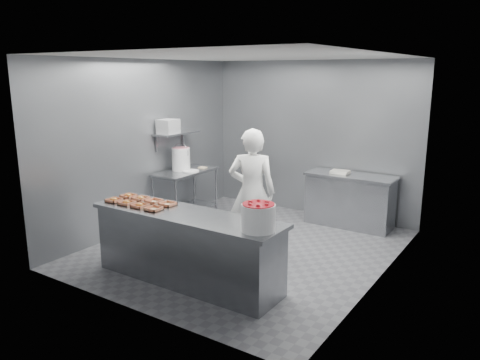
% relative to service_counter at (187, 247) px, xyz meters
% --- Properties ---
extents(floor, '(4.50, 4.50, 0.00)m').
position_rel_service_counter_xyz_m(floor, '(0.00, 1.35, -0.45)').
color(floor, '#4C4C51').
rests_on(floor, ground).
extents(ceiling, '(4.50, 4.50, 0.00)m').
position_rel_service_counter_xyz_m(ceiling, '(0.00, 1.35, 2.35)').
color(ceiling, white).
rests_on(ceiling, wall_back).
extents(wall_back, '(4.00, 0.04, 2.80)m').
position_rel_service_counter_xyz_m(wall_back, '(0.00, 3.60, 0.95)').
color(wall_back, slate).
rests_on(wall_back, ground).
extents(wall_left, '(0.04, 4.50, 2.80)m').
position_rel_service_counter_xyz_m(wall_left, '(-2.00, 1.35, 0.95)').
color(wall_left, slate).
rests_on(wall_left, ground).
extents(wall_right, '(0.04, 4.50, 2.80)m').
position_rel_service_counter_xyz_m(wall_right, '(2.00, 1.35, 0.95)').
color(wall_right, slate).
rests_on(wall_right, ground).
extents(service_counter, '(2.60, 0.70, 0.90)m').
position_rel_service_counter_xyz_m(service_counter, '(0.00, 0.00, 0.00)').
color(service_counter, slate).
rests_on(service_counter, ground).
extents(prep_table, '(0.60, 1.20, 0.90)m').
position_rel_service_counter_xyz_m(prep_table, '(-1.65, 1.95, 0.14)').
color(prep_table, slate).
rests_on(prep_table, ground).
extents(back_counter, '(1.50, 0.60, 0.90)m').
position_rel_service_counter_xyz_m(back_counter, '(0.90, 3.25, -0.00)').
color(back_counter, slate).
rests_on(back_counter, ground).
extents(wall_shelf, '(0.35, 0.90, 0.03)m').
position_rel_service_counter_xyz_m(wall_shelf, '(-1.82, 1.95, 1.10)').
color(wall_shelf, slate).
rests_on(wall_shelf, wall_left).
extents(tray_0, '(0.19, 0.18, 0.06)m').
position_rel_service_counter_xyz_m(tray_0, '(-1.14, -0.13, 0.47)').
color(tray_0, tan).
rests_on(tray_0, service_counter).
extents(tray_1, '(0.19, 0.18, 0.06)m').
position_rel_service_counter_xyz_m(tray_1, '(-0.90, -0.13, 0.47)').
color(tray_1, tan).
rests_on(tray_1, service_counter).
extents(tray_2, '(0.19, 0.18, 0.06)m').
position_rel_service_counter_xyz_m(tray_2, '(-0.66, -0.13, 0.47)').
color(tray_2, tan).
rests_on(tray_2, service_counter).
extents(tray_3, '(0.19, 0.18, 0.04)m').
position_rel_service_counter_xyz_m(tray_3, '(-0.42, -0.13, 0.47)').
color(tray_3, tan).
rests_on(tray_3, service_counter).
extents(tray_4, '(0.19, 0.18, 0.06)m').
position_rel_service_counter_xyz_m(tray_4, '(-1.14, 0.13, 0.47)').
color(tray_4, tan).
rests_on(tray_4, service_counter).
extents(tray_5, '(0.19, 0.18, 0.06)m').
position_rel_service_counter_xyz_m(tray_5, '(-0.90, 0.13, 0.47)').
color(tray_5, tan).
rests_on(tray_5, service_counter).
extents(tray_6, '(0.19, 0.18, 0.04)m').
position_rel_service_counter_xyz_m(tray_6, '(-0.66, 0.13, 0.47)').
color(tray_6, tan).
rests_on(tray_6, service_counter).
extents(tray_7, '(0.19, 0.18, 0.04)m').
position_rel_service_counter_xyz_m(tray_7, '(-0.42, 0.13, 0.47)').
color(tray_7, tan).
rests_on(tray_7, service_counter).
extents(worker, '(0.79, 0.68, 1.83)m').
position_rel_service_counter_xyz_m(worker, '(0.17, 1.25, 0.46)').
color(worker, white).
rests_on(worker, ground).
extents(strawberry_tub, '(0.37, 0.37, 0.31)m').
position_rel_service_counter_xyz_m(strawberry_tub, '(1.08, -0.07, 0.61)').
color(strawberry_tub, white).
rests_on(strawberry_tub, service_counter).
extents(glaze_bucket, '(0.33, 0.31, 0.48)m').
position_rel_service_counter_xyz_m(glaze_bucket, '(-1.73, 1.94, 0.66)').
color(glaze_bucket, white).
rests_on(glaze_bucket, prep_table).
extents(bucket_lid, '(0.32, 0.32, 0.02)m').
position_rel_service_counter_xyz_m(bucket_lid, '(-1.51, 1.94, 0.46)').
color(bucket_lid, white).
rests_on(bucket_lid, prep_table).
extents(rag, '(0.13, 0.12, 0.02)m').
position_rel_service_counter_xyz_m(rag, '(-1.54, 2.30, 0.46)').
color(rag, '#CCB28C').
rests_on(rag, prep_table).
extents(appliance, '(0.29, 0.33, 0.24)m').
position_rel_service_counter_xyz_m(appliance, '(-1.82, 1.74, 1.23)').
color(appliance, gray).
rests_on(appliance, wall_shelf).
extents(paper_stack, '(0.31, 0.23, 0.05)m').
position_rel_service_counter_xyz_m(paper_stack, '(0.70, 3.25, 0.47)').
color(paper_stack, silver).
rests_on(paper_stack, back_counter).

